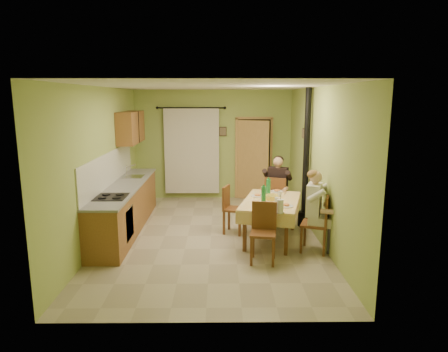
{
  "coord_description": "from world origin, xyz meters",
  "views": [
    {
      "loc": [
        0.18,
        -7.28,
        2.6
      ],
      "look_at": [
        0.25,
        0.1,
        1.15
      ],
      "focal_mm": 32.0,
      "sensor_mm": 36.0,
      "label": 1
    }
  ],
  "objects_px": {
    "man_far": "(277,182)",
    "chair_right": "(315,235)",
    "chair_far": "(277,209)",
    "man_right": "(316,202)",
    "chair_near": "(263,245)",
    "stove_flue": "(305,177)",
    "chair_left": "(234,218)",
    "dining_table": "(271,220)"
  },
  "relations": [
    {
      "from": "chair_far",
      "to": "chair_right",
      "type": "xyz_separation_m",
      "value": [
        0.44,
        -1.59,
        -0.0
      ]
    },
    {
      "from": "chair_right",
      "to": "man_right",
      "type": "relative_size",
      "value": 0.72
    },
    {
      "from": "man_right",
      "to": "stove_flue",
      "type": "height_order",
      "value": "stove_flue"
    },
    {
      "from": "chair_left",
      "to": "man_far",
      "type": "distance_m",
      "value": 1.28
    },
    {
      "from": "chair_right",
      "to": "chair_left",
      "type": "xyz_separation_m",
      "value": [
        -1.37,
        0.96,
        -0.0
      ]
    },
    {
      "from": "stove_flue",
      "to": "chair_left",
      "type": "bearing_deg",
      "value": -164.06
    },
    {
      "from": "man_right",
      "to": "chair_far",
      "type": "bearing_deg",
      "value": 36.07
    },
    {
      "from": "chair_near",
      "to": "man_right",
      "type": "distance_m",
      "value": 1.19
    },
    {
      "from": "chair_left",
      "to": "man_right",
      "type": "relative_size",
      "value": 0.67
    },
    {
      "from": "dining_table",
      "to": "stove_flue",
      "type": "bearing_deg",
      "value": 60.63
    },
    {
      "from": "chair_near",
      "to": "man_far",
      "type": "height_order",
      "value": "man_far"
    },
    {
      "from": "chair_right",
      "to": "man_right",
      "type": "xyz_separation_m",
      "value": [
        -0.01,
        0.01,
        0.59
      ]
    },
    {
      "from": "chair_near",
      "to": "chair_right",
      "type": "distance_m",
      "value": 1.05
    },
    {
      "from": "dining_table",
      "to": "stove_flue",
      "type": "height_order",
      "value": "stove_flue"
    },
    {
      "from": "man_right",
      "to": "stove_flue",
      "type": "distance_m",
      "value": 1.39
    },
    {
      "from": "chair_near",
      "to": "chair_right",
      "type": "height_order",
      "value": "chair_right"
    },
    {
      "from": "man_far",
      "to": "man_right",
      "type": "bearing_deg",
      "value": -53.79
    },
    {
      "from": "man_far",
      "to": "stove_flue",
      "type": "relative_size",
      "value": 0.5
    },
    {
      "from": "chair_near",
      "to": "stove_flue",
      "type": "relative_size",
      "value": 0.34
    },
    {
      "from": "stove_flue",
      "to": "man_right",
      "type": "bearing_deg",
      "value": -94.37
    },
    {
      "from": "man_right",
      "to": "chair_near",
      "type": "bearing_deg",
      "value": 136.92
    },
    {
      "from": "dining_table",
      "to": "chair_far",
      "type": "relative_size",
      "value": 1.81
    },
    {
      "from": "man_right",
      "to": "stove_flue",
      "type": "relative_size",
      "value": 0.5
    },
    {
      "from": "chair_far",
      "to": "man_right",
      "type": "distance_m",
      "value": 1.74
    },
    {
      "from": "man_far",
      "to": "chair_right",
      "type": "bearing_deg",
      "value": -53.38
    },
    {
      "from": "man_right",
      "to": "stove_flue",
      "type": "bearing_deg",
      "value": 16.49
    },
    {
      "from": "chair_left",
      "to": "man_right",
      "type": "bearing_deg",
      "value": 74.13
    },
    {
      "from": "dining_table",
      "to": "chair_right",
      "type": "relative_size",
      "value": 1.81
    },
    {
      "from": "chair_right",
      "to": "chair_left",
      "type": "relative_size",
      "value": 1.08
    },
    {
      "from": "dining_table",
      "to": "man_far",
      "type": "height_order",
      "value": "man_far"
    },
    {
      "from": "chair_near",
      "to": "man_far",
      "type": "xyz_separation_m",
      "value": [
        0.51,
        2.05,
        0.59
      ]
    },
    {
      "from": "dining_table",
      "to": "man_right",
      "type": "distance_m",
      "value": 1.01
    },
    {
      "from": "dining_table",
      "to": "stove_flue",
      "type": "distance_m",
      "value": 1.31
    },
    {
      "from": "chair_left",
      "to": "chair_far",
      "type": "bearing_deg",
      "value": 143.29
    },
    {
      "from": "man_far",
      "to": "man_right",
      "type": "height_order",
      "value": "same"
    },
    {
      "from": "chair_far",
      "to": "man_right",
      "type": "height_order",
      "value": "man_right"
    },
    {
      "from": "chair_left",
      "to": "man_far",
      "type": "bearing_deg",
      "value": 143.72
    },
    {
      "from": "chair_far",
      "to": "stove_flue",
      "type": "xyz_separation_m",
      "value": [
        0.54,
        -0.21,
        0.73
      ]
    },
    {
      "from": "chair_left",
      "to": "stove_flue",
      "type": "xyz_separation_m",
      "value": [
        1.46,
        0.42,
        0.74
      ]
    },
    {
      "from": "dining_table",
      "to": "man_far",
      "type": "xyz_separation_m",
      "value": [
        0.26,
        1.04,
        0.5
      ]
    },
    {
      "from": "chair_near",
      "to": "chair_far",
      "type": "bearing_deg",
      "value": -94.12
    },
    {
      "from": "chair_near",
      "to": "stove_flue",
      "type": "xyz_separation_m",
      "value": [
        1.04,
        1.83,
        0.73
      ]
    }
  ]
}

